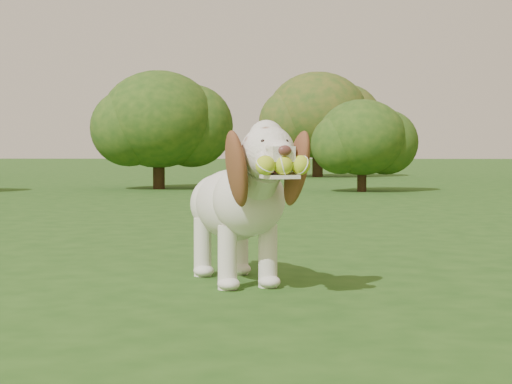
{
  "coord_description": "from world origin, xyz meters",
  "views": [
    {
      "loc": [
        0.61,
        -3.62,
        0.58
      ],
      "look_at": [
        0.46,
        -0.21,
        0.4
      ],
      "focal_mm": 60.0,
      "sensor_mm": 36.0,
      "label": 1
    }
  ],
  "objects": [
    {
      "name": "ground",
      "position": [
        0.0,
        0.0,
        0.0
      ],
      "size": [
        80.0,
        80.0,
        0.0
      ],
      "primitive_type": "plane",
      "color": "#1F4714",
      "rests_on": "ground"
    },
    {
      "name": "shrub_i",
      "position": [
        1.08,
        13.13,
        1.21
      ],
      "size": [
        1.98,
        1.98,
        2.05
      ],
      "color": "#382314",
      "rests_on": "ground"
    },
    {
      "name": "dog",
      "position": [
        0.39,
        -0.02,
        0.37
      ],
      "size": [
        0.61,
        1.03,
        0.69
      ],
      "rotation": [
        0.0,
        0.0,
        0.37
      ],
      "color": "white",
      "rests_on": "ground"
    },
    {
      "name": "shrub_b",
      "position": [
        -1.27,
        8.23,
        0.97
      ],
      "size": [
        1.59,
        1.59,
        1.65
      ],
      "color": "#382314",
      "rests_on": "ground"
    },
    {
      "name": "shrub_c",
      "position": [
        1.51,
        7.63,
        0.71
      ],
      "size": [
        1.17,
        1.17,
        1.21
      ],
      "color": "#382314",
      "rests_on": "ground"
    }
  ]
}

